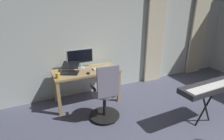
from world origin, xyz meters
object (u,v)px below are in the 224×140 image
at_px(computer_keyboard, 103,68).
at_px(piano_keyboard, 210,88).
at_px(office_chair, 106,95).
at_px(computer_mouse, 88,73).
at_px(laptop, 70,70).
at_px(mug_coffee, 58,76).
at_px(desk, 86,75).
at_px(computer_monitor, 80,57).

distance_m(computer_keyboard, piano_keyboard, 2.01).
xyz_separation_m(office_chair, computer_mouse, (0.13, -0.55, 0.25)).
height_order(laptop, mug_coffee, laptop).
bearing_deg(computer_mouse, desk, -93.87).
distance_m(desk, piano_keyboard, 2.28).
bearing_deg(computer_mouse, office_chair, 103.28).
bearing_deg(laptop, mug_coffee, 61.44).
bearing_deg(laptop, desk, -155.02).
height_order(laptop, computer_mouse, laptop).
distance_m(computer_mouse, mug_coffee, 0.57).
height_order(office_chair, computer_mouse, office_chair).
height_order(mug_coffee, piano_keyboard, mug_coffee).
relative_size(computer_keyboard, laptop, 0.91).
distance_m(desk, computer_mouse, 0.25).
distance_m(computer_mouse, piano_keyboard, 2.15).
height_order(desk, computer_monitor, computer_monitor).
distance_m(computer_monitor, laptop, 0.37).
xyz_separation_m(computer_keyboard, mug_coffee, (0.94, 0.14, 0.04)).
xyz_separation_m(office_chair, laptop, (0.43, -0.77, 0.29)).
xyz_separation_m(computer_monitor, laptop, (0.27, 0.19, -0.18)).
xyz_separation_m(office_chair, mug_coffee, (0.70, -0.58, 0.28)).
bearing_deg(piano_keyboard, computer_keyboard, -51.87).
bearing_deg(desk, office_chair, 98.49).
bearing_deg(desk, computer_keyboard, 172.42).
height_order(laptop, piano_keyboard, laptop).
relative_size(desk, piano_keyboard, 1.14).
bearing_deg(office_chair, mug_coffee, 143.25).
xyz_separation_m(computer_monitor, computer_keyboard, (-0.40, 0.24, -0.22)).
bearing_deg(computer_keyboard, laptop, -4.66).
distance_m(office_chair, computer_keyboard, 0.79).
relative_size(office_chair, computer_monitor, 1.91).
bearing_deg(laptop, computer_keyboard, -158.27).
height_order(computer_monitor, computer_keyboard, computer_monitor).
height_order(computer_keyboard, mug_coffee, mug_coffee).
bearing_deg(computer_keyboard, computer_monitor, -31.15).
relative_size(office_chair, piano_keyboard, 0.93).
bearing_deg(computer_monitor, laptop, 35.28).
relative_size(computer_keyboard, mug_coffee, 3.35).
height_order(office_chair, mug_coffee, office_chair).
distance_m(desk, office_chair, 0.78).
xyz_separation_m(desk, office_chair, (-0.11, 0.76, -0.13)).
distance_m(office_chair, laptop, 0.93).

